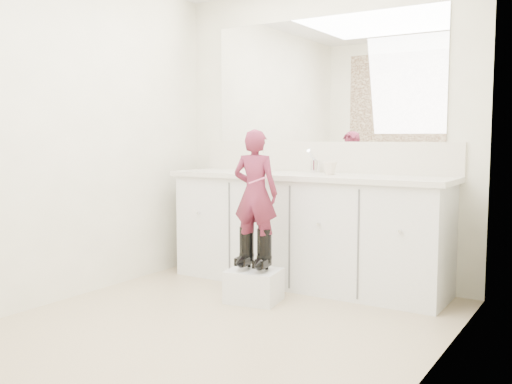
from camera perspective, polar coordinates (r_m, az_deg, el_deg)
The scene contains 16 objects.
floor at distance 3.63m, azimuth -4.10°, elevation -13.40°, with size 3.00×3.00×0.00m, color #987F63.
wall_back at distance 4.73m, azimuth 6.65°, elevation 5.76°, with size 2.60×2.60×0.00m, color beige.
wall_left at distance 4.34m, azimuth -18.27°, elevation 5.54°, with size 3.00×3.00×0.00m, color beige.
wall_right at distance 2.87m, azimuth 17.31°, elevation 5.73°, with size 3.00×3.00×0.00m, color beige.
vanity_cabinet at distance 4.55m, azimuth 5.05°, elevation -4.03°, with size 2.20×0.55×0.85m, color silver.
countertop at distance 4.48m, azimuth 5.01°, elevation 1.56°, with size 2.28×0.58×0.04m, color beige.
backsplash at distance 4.72m, azimuth 6.55°, elevation 3.51°, with size 2.28×0.03×0.25m, color beige.
mirror at distance 4.74m, azimuth 6.65°, elevation 11.08°, with size 2.00×0.02×1.00m, color white.
faucet at distance 4.62m, azimuth 5.95°, elevation 2.55°, with size 0.08×0.08×0.10m, color silver.
cup at distance 4.39m, azimuth 7.41°, elevation 2.37°, with size 0.11×0.11×0.10m, color beige.
soap_bottle at distance 4.62m, azimuth 0.82°, elevation 3.09°, with size 0.08×0.08×0.18m, color white.
step_stool at distance 4.14m, azimuth -0.21°, elevation -9.34°, with size 0.36×0.30×0.23m, color silver.
boot_left at distance 4.14m, azimuth -0.95°, elevation -5.58°, with size 0.11×0.20×0.30m, color black, non-canonical shape.
boot_right at distance 4.06m, azimuth 0.84°, elevation -5.80°, with size 0.11×0.20×0.30m, color black, non-canonical shape.
toddler at distance 4.04m, azimuth -0.07°, elevation -0.11°, with size 0.33×0.22×0.90m, color #9E3050.
toothbrush at distance 3.93m, azimuth 0.18°, elevation 1.18°, with size 0.01×0.01×0.14m, color #CE507F.
Camera 1 is at (2.04, -2.77, 1.18)m, focal length 40.00 mm.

